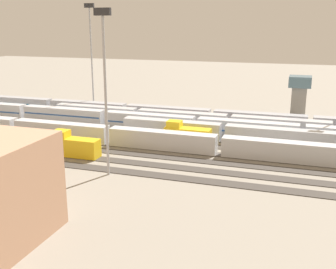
# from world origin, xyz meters

# --- Properties ---
(ground_plane) EXTENTS (400.00, 400.00, 0.00)m
(ground_plane) POSITION_xyz_m (0.00, 0.00, 0.00)
(ground_plane) COLOR gray
(track_bed_0) EXTENTS (140.00, 2.80, 0.12)m
(track_bed_0) POSITION_xyz_m (0.00, -20.00, 0.06)
(track_bed_0) COLOR #3D3833
(track_bed_0) RESTS_ON ground_plane
(track_bed_1) EXTENTS (140.00, 2.80, 0.12)m
(track_bed_1) POSITION_xyz_m (0.00, -15.00, 0.06)
(track_bed_1) COLOR #3D3833
(track_bed_1) RESTS_ON ground_plane
(track_bed_2) EXTENTS (140.00, 2.80, 0.12)m
(track_bed_2) POSITION_xyz_m (0.00, -10.00, 0.06)
(track_bed_2) COLOR #4C443D
(track_bed_2) RESTS_ON ground_plane
(track_bed_3) EXTENTS (140.00, 2.80, 0.12)m
(track_bed_3) POSITION_xyz_m (0.00, -5.00, 0.06)
(track_bed_3) COLOR #3D3833
(track_bed_3) RESTS_ON ground_plane
(track_bed_4) EXTENTS (140.00, 2.80, 0.12)m
(track_bed_4) POSITION_xyz_m (0.00, 0.00, 0.06)
(track_bed_4) COLOR #3D3833
(track_bed_4) RESTS_ON ground_plane
(track_bed_5) EXTENTS (140.00, 2.80, 0.12)m
(track_bed_5) POSITION_xyz_m (0.00, 5.00, 0.06)
(track_bed_5) COLOR #4C443D
(track_bed_5) RESTS_ON ground_plane
(track_bed_6) EXTENTS (140.00, 2.80, 0.12)m
(track_bed_6) POSITION_xyz_m (0.00, 10.00, 0.06)
(track_bed_6) COLOR #3D3833
(track_bed_6) RESTS_ON ground_plane
(track_bed_7) EXTENTS (140.00, 2.80, 0.12)m
(track_bed_7) POSITION_xyz_m (0.00, 15.00, 0.06)
(track_bed_7) COLOR #3D3833
(track_bed_7) RESTS_ON ground_plane
(track_bed_8) EXTENTS (140.00, 2.80, 0.12)m
(track_bed_8) POSITION_xyz_m (0.00, 20.00, 0.06)
(track_bed_8) COLOR #3D3833
(track_bed_8) RESTS_ON ground_plane
(train_on_track_0) EXTENTS (119.80, 3.06, 3.80)m
(train_on_track_0) POSITION_xyz_m (1.76, -20.00, 2.01)
(train_on_track_0) COLOR #A8AAB2
(train_on_track_0) RESTS_ON ground_plane
(train_on_track_3) EXTENTS (71.40, 3.06, 3.80)m
(train_on_track_3) POSITION_xyz_m (-28.31, -5.00, 1.99)
(train_on_track_3) COLOR #B7BABF
(train_on_track_3) RESTS_ON ground_plane
(train_on_track_2) EXTENTS (119.80, 3.06, 3.80)m
(train_on_track_2) POSITION_xyz_m (3.39, -10.00, 2.01)
(train_on_track_2) COLOR silver
(train_on_track_2) RESTS_ON ground_plane
(train_on_track_5) EXTENTS (114.80, 3.00, 4.40)m
(train_on_track_5) POSITION_xyz_m (-3.92, 5.00, 2.08)
(train_on_track_5) COLOR black
(train_on_track_5) RESTS_ON ground_plane
(train_on_track_4) EXTENTS (10.00, 3.00, 5.00)m
(train_on_track_4) POSITION_xyz_m (-9.11, 0.00, 2.16)
(train_on_track_4) COLOR gold
(train_on_track_4) RESTS_ON ground_plane
(train_on_track_1) EXTENTS (95.60, 3.06, 3.80)m
(train_on_track_1) POSITION_xyz_m (-15.70, -15.00, 2.01)
(train_on_track_1) COLOR #B7BABF
(train_on_track_1) RESTS_ON ground_plane
(train_on_track_7) EXTENTS (10.00, 3.00, 5.00)m
(train_on_track_7) POSITION_xyz_m (9.68, 15.00, 2.16)
(train_on_track_7) COLOR gold
(train_on_track_7) RESTS_ON ground_plane
(light_mast_0) EXTENTS (2.80, 0.70, 30.89)m
(light_mast_0) POSITION_xyz_m (25.71, -23.13, 19.33)
(light_mast_0) COLOR #9EA0A5
(light_mast_0) RESTS_ON ground_plane
(light_mast_1) EXTENTS (2.80, 0.70, 27.90)m
(light_mast_1) POSITION_xyz_m (-1.34, 22.07, 17.71)
(light_mast_1) COLOR #9EA0A5
(light_mast_1) RESTS_ON ground_plane
(control_tower) EXTENTS (6.00, 6.00, 11.38)m
(control_tower) POSITION_xyz_m (-31.23, -37.47, 6.73)
(control_tower) COLOR gray
(control_tower) RESTS_ON ground_plane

